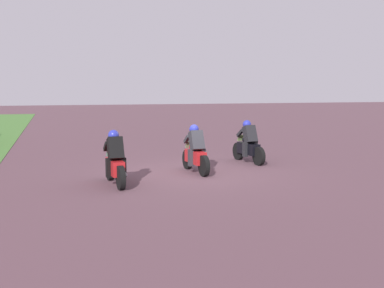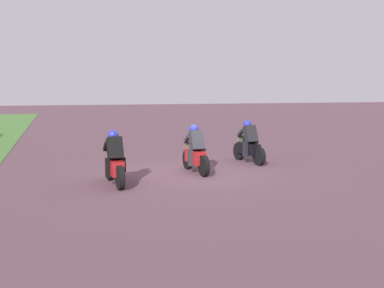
% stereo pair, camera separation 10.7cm
% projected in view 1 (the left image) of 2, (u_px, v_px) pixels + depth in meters
% --- Properties ---
extents(ground_plane, '(120.00, 120.00, 0.00)m').
position_uv_depth(ground_plane, '(193.00, 173.00, 14.78)').
color(ground_plane, '#543841').
extents(rider_lane_a, '(2.04, 0.59, 1.51)m').
position_uv_depth(rider_lane_a, '(248.00, 145.00, 16.81)').
color(rider_lane_a, black).
rests_on(rider_lane_a, ground_plane).
extents(rider_lane_b, '(2.04, 0.56, 1.51)m').
position_uv_depth(rider_lane_b, '(196.00, 153.00, 14.82)').
color(rider_lane_b, black).
rests_on(rider_lane_b, ground_plane).
extents(rider_lane_c, '(2.04, 0.56, 1.51)m').
position_uv_depth(rider_lane_c, '(115.00, 162.00, 12.95)').
color(rider_lane_c, black).
rests_on(rider_lane_c, ground_plane).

